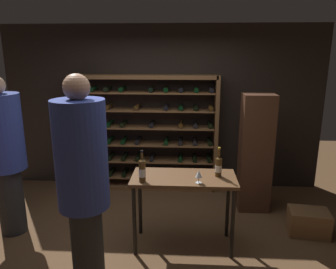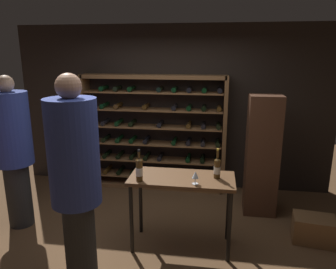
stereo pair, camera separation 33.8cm
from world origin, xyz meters
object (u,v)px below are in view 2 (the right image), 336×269
Objects in this scene: wine_rack at (154,134)px; tasting_table at (182,186)px; wine_crate at (314,229)px; display_cabinet at (262,156)px; wine_bottle_red_label at (139,169)px; person_bystander_dark_jacket at (13,146)px; person_host_in_suit at (75,176)px; wine_glass_stemmed_right at (195,175)px; wine_bottle_black_capsule at (217,168)px.

wine_rack reaches higher than tasting_table.
wine_crate is (2.23, -1.33, -0.78)m from wine_rack.
display_cabinet is (1.01, 1.01, 0.08)m from tasting_table.
wine_crate is 2.26m from wine_bottle_red_label.
wine_rack is 1.20× the size of person_bystander_dark_jacket.
person_bystander_dark_jacket is (-1.29, 0.99, -0.06)m from person_host_in_suit.
wine_rack is 4.94× the size of wine_crate.
wine_rack is at bearing 158.46° from display_cabinet.
person_bystander_dark_jacket reaches higher than wine_glass_stemmed_right.
display_cabinet is at bearing -122.29° from person_bystander_dark_jacket.
wine_crate is 1.39× the size of wine_bottle_black_capsule.
person_bystander_dark_jacket is at bearing 171.57° from wine_glass_stemmed_right.
wine_glass_stemmed_right is at bearing 26.39° from person_host_in_suit.
tasting_table is 0.45m from wine_bottle_black_capsule.
person_bystander_dark_jacket is at bearing -135.67° from wine_rack.
display_cabinet is 1.89m from wine_bottle_red_label.
wine_glass_stemmed_right is at bearing -66.21° from wine_rack.
wine_rack is at bearing 122.48° from wine_bottle_black_capsule.
wine_bottle_red_label is at bearing -83.79° from wine_rack.
person_host_in_suit is (-0.24, -2.48, 0.21)m from wine_rack.
wine_bottle_black_capsule is at bearing 41.89° from wine_glass_stemmed_right.
tasting_table is 0.54m from wine_bottle_red_label.
person_bystander_dark_jacket is 2.37m from wine_glass_stemmed_right.
person_bystander_dark_jacket reaches higher than display_cabinet.
display_cabinet reaches higher than wine_glass_stemmed_right.
person_bystander_dark_jacket is at bearing -177.51° from wine_crate.
wine_rack is at bearing -92.69° from person_bystander_dark_jacket.
display_cabinet is at bearing 39.27° from wine_bottle_red_label.
wine_rack is at bearing 113.79° from wine_glass_stemmed_right.
wine_rack is 1.40× the size of display_cabinet.
person_host_in_suit reaches higher than wine_crate.
person_bystander_dark_jacket reaches higher than wine_bottle_red_label.
person_host_in_suit is 6.04× the size of wine_bottle_black_capsule.
wine_crate is (1.58, 0.34, -0.61)m from tasting_table.
wine_rack reaches higher than wine_crate.
wine_crate is 1.34× the size of wine_bottle_red_label.
tasting_table is at bearing -175.44° from wine_bottle_black_capsule.
wine_crate is (3.76, 0.16, -0.94)m from person_bystander_dark_jacket.
wine_bottle_black_capsule is (0.39, 0.03, 0.23)m from tasting_table.
wine_bottle_black_capsule is (-1.19, -0.30, 0.84)m from wine_crate.
person_bystander_dark_jacket is 1.17× the size of display_cabinet.
tasting_table is at bearing 37.55° from person_host_in_suit.
person_host_in_suit is 1.63m from person_bystander_dark_jacket.
wine_crate is at bearing 11.99° from tasting_table.
tasting_table is at bearing 22.07° from wine_bottle_red_label.
wine_bottle_black_capsule is (2.57, -0.14, -0.10)m from person_bystander_dark_jacket.
wine_bottle_black_capsule is at bearing -165.64° from wine_crate.
person_bystander_dark_jacket is 5.54× the size of wine_bottle_red_label.
person_host_in_suit is at bearing -155.05° from wine_crate.
wine_glass_stemmed_right reaches higher than wine_crate.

